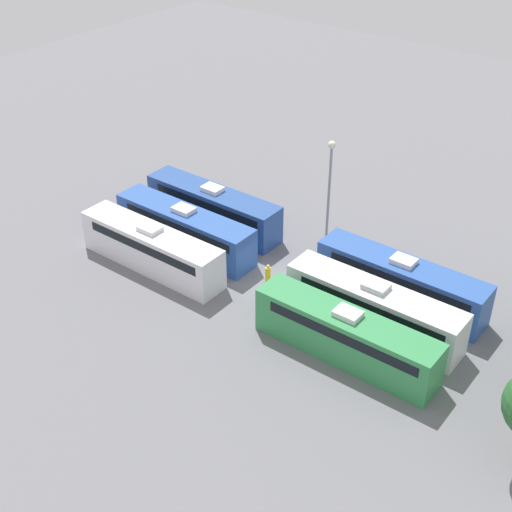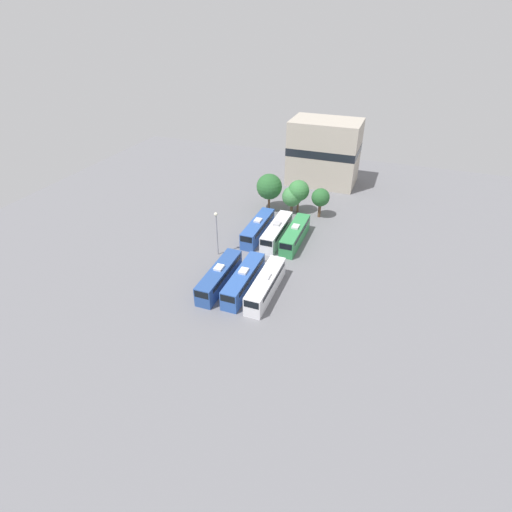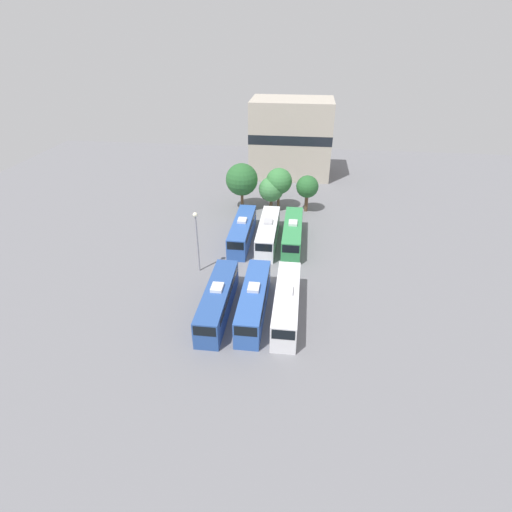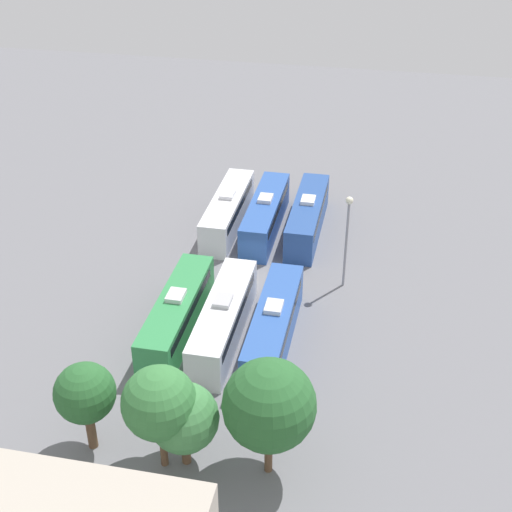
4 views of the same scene
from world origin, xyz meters
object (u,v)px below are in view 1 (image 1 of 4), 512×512
(bus_2, at_px, (152,248))
(bus_4, at_px, (374,307))
(bus_1, at_px, (185,228))
(bus_3, at_px, (402,281))
(bus_0, at_px, (213,207))
(bus_5, at_px, (347,335))
(worker_person, at_px, (268,275))
(light_pole, at_px, (330,173))

(bus_2, distance_m, bus_4, 16.63)
(bus_1, distance_m, bus_2, 3.53)
(bus_3, bearing_deg, bus_0, -90.34)
(bus_0, relative_size, bus_5, 1.00)
(bus_3, relative_size, bus_5, 1.00)
(bus_0, relative_size, worker_person, 7.44)
(bus_2, distance_m, bus_5, 16.30)
(bus_3, distance_m, bus_5, 7.14)
(worker_person, bearing_deg, bus_3, 114.67)
(bus_4, height_order, worker_person, bus_4)
(bus_0, height_order, worker_person, bus_0)
(bus_1, xyz_separation_m, bus_4, (-0.03, 16.22, 0.00))
(bus_5, bearing_deg, bus_3, -179.57)
(bus_1, relative_size, worker_person, 7.44)
(bus_3, bearing_deg, bus_5, 0.43)
(bus_1, relative_size, light_pole, 1.49)
(bus_4, bearing_deg, worker_person, -88.98)
(bus_0, relative_size, light_pole, 1.49)
(bus_5, height_order, worker_person, bus_5)
(light_pole, bearing_deg, bus_2, -33.69)
(bus_1, relative_size, bus_3, 1.00)
(bus_2, xyz_separation_m, bus_3, (-7.24, 16.25, 0.00))
(bus_1, height_order, bus_3, same)
(light_pole, bearing_deg, bus_3, 63.92)
(worker_person, bearing_deg, bus_1, -90.83)
(bus_5, relative_size, worker_person, 7.44)
(bus_3, height_order, bus_5, same)
(bus_1, bearing_deg, worker_person, 89.17)
(bus_2, distance_m, bus_3, 17.79)
(bus_2, relative_size, worker_person, 7.44)
(bus_4, bearing_deg, bus_2, -77.64)
(bus_0, bearing_deg, bus_2, 3.35)
(bus_0, relative_size, bus_3, 1.00)
(bus_4, distance_m, worker_person, 8.39)
(worker_person, relative_size, light_pole, 0.20)
(bus_0, xyz_separation_m, bus_5, (7.24, 16.73, 0.00))
(bus_0, bearing_deg, bus_3, 89.66)
(bus_1, xyz_separation_m, bus_2, (3.53, -0.03, 0.00))
(bus_4, xyz_separation_m, light_pole, (-7.89, -8.61, 3.73))
(bus_5, xyz_separation_m, worker_person, (-3.31, -8.39, -0.95))
(bus_0, height_order, bus_2, same)
(bus_3, relative_size, worker_person, 7.44)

